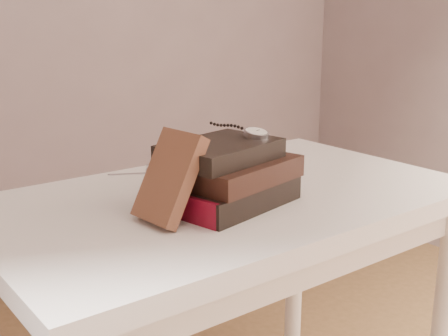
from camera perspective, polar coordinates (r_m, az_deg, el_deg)
table at (r=1.25m, az=0.37°, el=-6.49°), size 1.00×0.60×0.75m
book_stack at (r=1.13m, az=0.46°, el=-0.70°), size 0.29×0.22×0.13m
journal at (r=1.04m, az=-5.36°, el=-0.94°), size 0.11×0.12×0.16m
pocket_watch at (r=1.16m, az=2.94°, el=3.51°), size 0.06×0.16×0.02m
eyeglasses at (r=1.12m, az=-5.88°, el=-0.25°), size 0.13×0.14×0.05m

